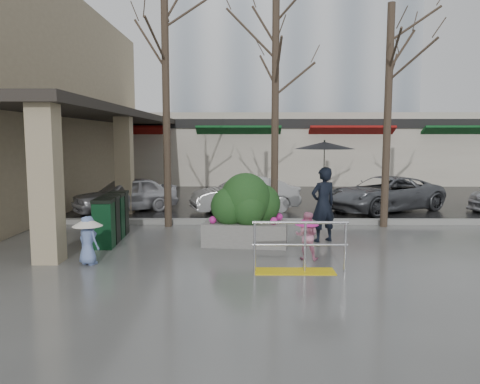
{
  "coord_description": "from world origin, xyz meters",
  "views": [
    {
      "loc": [
        0.28,
        -10.3,
        2.68
      ],
      "look_at": [
        0.19,
        1.41,
        1.3
      ],
      "focal_mm": 35.0,
      "sensor_mm": 36.0,
      "label": 1
    }
  ],
  "objects_px": {
    "planter": "(246,210)",
    "car_b": "(245,194)",
    "tree_midwest": "(276,48)",
    "car_c": "(384,194)",
    "tree_mideast": "(390,61)",
    "child_blue": "(88,235)",
    "child_pink": "(307,233)",
    "news_boxes": "(112,218)",
    "woman": "(324,181)",
    "car_a": "(125,195)",
    "handrail": "(298,253)",
    "tree_west": "(165,54)"
  },
  "relations": [
    {
      "from": "tree_midwest",
      "to": "tree_mideast",
      "type": "relative_size",
      "value": 1.08
    },
    {
      "from": "news_boxes",
      "to": "woman",
      "type": "bearing_deg",
      "value": -2.94
    },
    {
      "from": "handrail",
      "to": "tree_midwest",
      "type": "height_order",
      "value": "tree_midwest"
    },
    {
      "from": "car_a",
      "to": "car_b",
      "type": "bearing_deg",
      "value": 55.91
    },
    {
      "from": "handrail",
      "to": "child_pink",
      "type": "bearing_deg",
      "value": 72.59
    },
    {
      "from": "car_a",
      "to": "car_b",
      "type": "height_order",
      "value": "same"
    },
    {
      "from": "woman",
      "to": "car_c",
      "type": "height_order",
      "value": "woman"
    },
    {
      "from": "handrail",
      "to": "tree_mideast",
      "type": "distance_m",
      "value": 7.28
    },
    {
      "from": "child_pink",
      "to": "news_boxes",
      "type": "xyz_separation_m",
      "value": [
        -4.8,
        1.84,
        0.01
      ]
    },
    {
      "from": "car_a",
      "to": "tree_midwest",
      "type": "bearing_deg",
      "value": 27.54
    },
    {
      "from": "car_a",
      "to": "handrail",
      "type": "bearing_deg",
      "value": 0.58
    },
    {
      "from": "child_pink",
      "to": "car_b",
      "type": "relative_size",
      "value": 0.28
    },
    {
      "from": "planter",
      "to": "tree_midwest",
      "type": "bearing_deg",
      "value": 70.08
    },
    {
      "from": "woman",
      "to": "car_b",
      "type": "relative_size",
      "value": 0.68
    },
    {
      "from": "tree_midwest",
      "to": "car_c",
      "type": "bearing_deg",
      "value": 35.76
    },
    {
      "from": "tree_west",
      "to": "car_a",
      "type": "height_order",
      "value": "tree_west"
    },
    {
      "from": "child_pink",
      "to": "car_c",
      "type": "relative_size",
      "value": 0.23
    },
    {
      "from": "woman",
      "to": "tree_midwest",
      "type": "bearing_deg",
      "value": -85.14
    },
    {
      "from": "handrail",
      "to": "car_b",
      "type": "xyz_separation_m",
      "value": [
        -1.03,
        7.56,
        0.25
      ]
    },
    {
      "from": "car_c",
      "to": "handrail",
      "type": "bearing_deg",
      "value": -56.12
    },
    {
      "from": "handrail",
      "to": "car_c",
      "type": "relative_size",
      "value": 0.42
    },
    {
      "from": "planter",
      "to": "tree_mideast",
      "type": "bearing_deg",
      "value": 29.83
    },
    {
      "from": "car_b",
      "to": "planter",
      "type": "bearing_deg",
      "value": -17.55
    },
    {
      "from": "car_b",
      "to": "car_a",
      "type": "bearing_deg",
      "value": -106.94
    },
    {
      "from": "child_blue",
      "to": "car_b",
      "type": "height_order",
      "value": "car_b"
    },
    {
      "from": "handrail",
      "to": "car_c",
      "type": "bearing_deg",
      "value": 62.72
    },
    {
      "from": "tree_mideast",
      "to": "child_pink",
      "type": "xyz_separation_m",
      "value": [
        -2.84,
        -3.83,
        -4.27
      ]
    },
    {
      "from": "tree_midwest",
      "to": "child_pink",
      "type": "height_order",
      "value": "tree_midwest"
    },
    {
      "from": "tree_midwest",
      "to": "news_boxes",
      "type": "xyz_separation_m",
      "value": [
        -4.34,
        -1.99,
        -4.63
      ]
    },
    {
      "from": "handrail",
      "to": "news_boxes",
      "type": "bearing_deg",
      "value": 147.97
    },
    {
      "from": "planter",
      "to": "car_b",
      "type": "distance_m",
      "value": 5.16
    },
    {
      "from": "tree_mideast",
      "to": "child_pink",
      "type": "relative_size",
      "value": 6.15
    },
    {
      "from": "child_blue",
      "to": "car_a",
      "type": "height_order",
      "value": "car_a"
    },
    {
      "from": "child_blue",
      "to": "car_b",
      "type": "xyz_separation_m",
      "value": [
        3.33,
        7.04,
        -0.0
      ]
    },
    {
      "from": "child_pink",
      "to": "news_boxes",
      "type": "bearing_deg",
      "value": -8.14
    },
    {
      "from": "handrail",
      "to": "child_pink",
      "type": "height_order",
      "value": "child_pink"
    },
    {
      "from": "planter",
      "to": "car_a",
      "type": "bearing_deg",
      "value": 130.17
    },
    {
      "from": "child_blue",
      "to": "planter",
      "type": "distance_m",
      "value": 3.84
    },
    {
      "from": "tree_mideast",
      "to": "child_pink",
      "type": "bearing_deg",
      "value": -126.51
    },
    {
      "from": "child_blue",
      "to": "tree_midwest",
      "type": "bearing_deg",
      "value": -104.17
    },
    {
      "from": "tree_midwest",
      "to": "car_c",
      "type": "relative_size",
      "value": 1.54
    },
    {
      "from": "news_boxes",
      "to": "tree_midwest",
      "type": "bearing_deg",
      "value": 22.14
    },
    {
      "from": "tree_west",
      "to": "tree_midwest",
      "type": "relative_size",
      "value": 0.97
    },
    {
      "from": "handrail",
      "to": "car_b",
      "type": "relative_size",
      "value": 0.5
    },
    {
      "from": "tree_midwest",
      "to": "child_blue",
      "type": "height_order",
      "value": "tree_midwest"
    },
    {
      "from": "woman",
      "to": "child_pink",
      "type": "xyz_separation_m",
      "value": [
        -0.66,
        -1.8,
        -0.99
      ]
    },
    {
      "from": "tree_mideast",
      "to": "woman",
      "type": "xyz_separation_m",
      "value": [
        -2.18,
        -2.03,
        -3.28
      ]
    },
    {
      "from": "car_b",
      "to": "child_blue",
      "type": "bearing_deg",
      "value": -42.93
    },
    {
      "from": "tree_west",
      "to": "child_blue",
      "type": "relative_size",
      "value": 6.5
    },
    {
      "from": "planter",
      "to": "car_a",
      "type": "xyz_separation_m",
      "value": [
        -4.31,
        5.1,
        -0.23
      ]
    }
  ]
}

